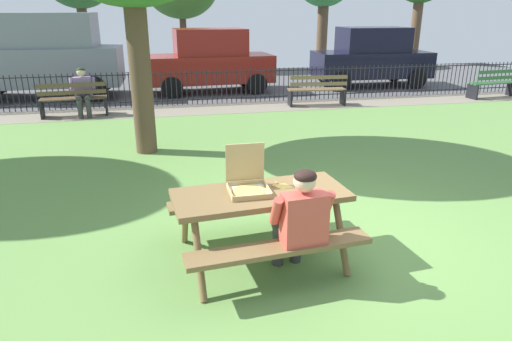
{
  "coord_description": "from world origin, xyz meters",
  "views": [
    {
      "loc": [
        -2.09,
        -4.44,
        2.55
      ],
      "look_at": [
        -1.04,
        0.45,
        0.75
      ],
      "focal_mm": 31.53,
      "sensor_mm": 36.0,
      "label": 1
    }
  ],
  "objects_px": {
    "pizza_slice_on_table": "(281,185)",
    "parked_car_center": "(371,57)",
    "park_bench_right": "(494,84)",
    "parked_car_left": "(211,60)",
    "adult_at_table": "(300,219)",
    "person_on_park_bench": "(83,90)",
    "picnic_table_foreground": "(261,207)",
    "park_bench_left": "(74,100)",
    "parked_car_far_left": "(38,54)",
    "park_bench_center": "(317,91)",
    "pizza_box_open": "(248,183)"
  },
  "relations": [
    {
      "from": "adult_at_table",
      "to": "parked_car_left",
      "type": "bearing_deg",
      "value": 87.68
    },
    {
      "from": "pizza_box_open",
      "to": "adult_at_table",
      "type": "xyz_separation_m",
      "value": [
        0.4,
        -0.55,
        -0.2
      ]
    },
    {
      "from": "pizza_box_open",
      "to": "parked_car_center",
      "type": "xyz_separation_m",
      "value": [
        6.41,
        10.45,
        0.15
      ]
    },
    {
      "from": "adult_at_table",
      "to": "parked_car_far_left",
      "type": "height_order",
      "value": "parked_car_far_left"
    },
    {
      "from": "park_bench_right",
      "to": "parked_car_far_left",
      "type": "height_order",
      "value": "parked_car_far_left"
    },
    {
      "from": "pizza_box_open",
      "to": "park_bench_right",
      "type": "distance_m",
      "value": 11.89
    },
    {
      "from": "pizza_box_open",
      "to": "parked_car_far_left",
      "type": "distance_m",
      "value": 11.3
    },
    {
      "from": "pizza_box_open",
      "to": "parked_car_center",
      "type": "bearing_deg",
      "value": 58.47
    },
    {
      "from": "parked_car_left",
      "to": "parked_car_center",
      "type": "xyz_separation_m",
      "value": [
        5.57,
        -0.0,
        0.0
      ]
    },
    {
      "from": "parked_car_center",
      "to": "picnic_table_foreground",
      "type": "bearing_deg",
      "value": -120.87
    },
    {
      "from": "pizza_slice_on_table",
      "to": "parked_car_left",
      "type": "height_order",
      "value": "parked_car_left"
    },
    {
      "from": "park_bench_left",
      "to": "parked_car_center",
      "type": "bearing_deg",
      "value": 16.89
    },
    {
      "from": "adult_at_table",
      "to": "person_on_park_bench",
      "type": "relative_size",
      "value": 1.0
    },
    {
      "from": "person_on_park_bench",
      "to": "parked_car_center",
      "type": "relative_size",
      "value": 0.3
    },
    {
      "from": "picnic_table_foreground",
      "to": "parked_car_center",
      "type": "relative_size",
      "value": 0.48
    },
    {
      "from": "park_bench_right",
      "to": "parked_car_far_left",
      "type": "relative_size",
      "value": 0.34
    },
    {
      "from": "pizza_slice_on_table",
      "to": "person_on_park_bench",
      "type": "distance_m",
      "value": 8.18
    },
    {
      "from": "park_bench_center",
      "to": "parked_car_far_left",
      "type": "bearing_deg",
      "value": 159.82
    },
    {
      "from": "pizza_slice_on_table",
      "to": "parked_car_center",
      "type": "bearing_deg",
      "value": 59.86
    },
    {
      "from": "park_bench_center",
      "to": "park_bench_right",
      "type": "relative_size",
      "value": 1.0
    },
    {
      "from": "person_on_park_bench",
      "to": "parked_car_far_left",
      "type": "bearing_deg",
      "value": 119.02
    },
    {
      "from": "pizza_slice_on_table",
      "to": "parked_car_far_left",
      "type": "xyz_separation_m",
      "value": [
        -4.63,
        10.4,
        0.53
      ]
    },
    {
      "from": "person_on_park_bench",
      "to": "pizza_box_open",
      "type": "bearing_deg",
      "value": -70.57
    },
    {
      "from": "pizza_box_open",
      "to": "picnic_table_foreground",
      "type": "bearing_deg",
      "value": -30.05
    },
    {
      "from": "park_bench_left",
      "to": "person_on_park_bench",
      "type": "height_order",
      "value": "person_on_park_bench"
    },
    {
      "from": "picnic_table_foreground",
      "to": "park_bench_center",
      "type": "xyz_separation_m",
      "value": [
        3.35,
        7.68,
        -0.18
      ]
    },
    {
      "from": "park_bench_right",
      "to": "parked_car_center",
      "type": "relative_size",
      "value": 0.41
    },
    {
      "from": "pizza_box_open",
      "to": "park_bench_left",
      "type": "height_order",
      "value": "pizza_box_open"
    },
    {
      "from": "pizza_slice_on_table",
      "to": "picnic_table_foreground",
      "type": "bearing_deg",
      "value": -154.57
    },
    {
      "from": "park_bench_center",
      "to": "parked_car_center",
      "type": "relative_size",
      "value": 0.41
    },
    {
      "from": "park_bench_center",
      "to": "park_bench_left",
      "type": "bearing_deg",
      "value": -180.0
    },
    {
      "from": "person_on_park_bench",
      "to": "park_bench_center",
      "type": "bearing_deg",
      "value": -0.18
    },
    {
      "from": "park_bench_center",
      "to": "pizza_slice_on_table",
      "type": "bearing_deg",
      "value": -112.24
    },
    {
      "from": "person_on_park_bench",
      "to": "parked_car_far_left",
      "type": "relative_size",
      "value": 0.25
    },
    {
      "from": "picnic_table_foreground",
      "to": "pizza_box_open",
      "type": "bearing_deg",
      "value": 149.95
    },
    {
      "from": "park_bench_right",
      "to": "parked_car_left",
      "type": "bearing_deg",
      "value": 161.06
    },
    {
      "from": "park_bench_left",
      "to": "park_bench_center",
      "type": "relative_size",
      "value": 1.0
    },
    {
      "from": "park_bench_right",
      "to": "parked_car_left",
      "type": "height_order",
      "value": "parked_car_left"
    },
    {
      "from": "parked_car_far_left",
      "to": "parked_car_center",
      "type": "bearing_deg",
      "value": -0.0
    },
    {
      "from": "parked_car_center",
      "to": "pizza_slice_on_table",
      "type": "bearing_deg",
      "value": -120.14
    },
    {
      "from": "adult_at_table",
      "to": "person_on_park_bench",
      "type": "distance_m",
      "value": 8.75
    },
    {
      "from": "pizza_box_open",
      "to": "person_on_park_bench",
      "type": "height_order",
      "value": "pizza_box_open"
    },
    {
      "from": "pizza_box_open",
      "to": "park_bench_right",
      "type": "bearing_deg",
      "value": 39.87
    },
    {
      "from": "picnic_table_foreground",
      "to": "pizza_slice_on_table",
      "type": "bearing_deg",
      "value": 25.43
    },
    {
      "from": "park_bench_right",
      "to": "person_on_park_bench",
      "type": "relative_size",
      "value": 1.37
    },
    {
      "from": "park_bench_right",
      "to": "parked_car_left",
      "type": "relative_size",
      "value": 0.41
    },
    {
      "from": "adult_at_table",
      "to": "parked_car_far_left",
      "type": "relative_size",
      "value": 0.25
    },
    {
      "from": "pizza_slice_on_table",
      "to": "parked_car_far_left",
      "type": "distance_m",
      "value": 11.4
    },
    {
      "from": "picnic_table_foreground",
      "to": "park_bench_right",
      "type": "height_order",
      "value": "park_bench_right"
    },
    {
      "from": "adult_at_table",
      "to": "park_bench_left",
      "type": "xyz_separation_m",
      "value": [
        -3.34,
        8.16,
        -0.24
      ]
    }
  ]
}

